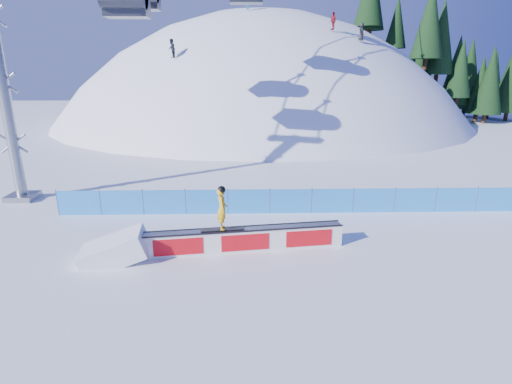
{
  "coord_description": "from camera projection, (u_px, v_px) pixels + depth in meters",
  "views": [
    {
      "loc": [
        -2.12,
        -13.5,
        6.59
      ],
      "look_at": [
        -1.71,
        2.44,
        1.7
      ],
      "focal_mm": 28.0,
      "sensor_mm": 36.0,
      "label": 1
    }
  ],
  "objects": [
    {
      "name": "distant_skiers",
      "position": [
        271.0,
        22.0,
        39.83
      ],
      "size": [
        18.94,
        10.08,
        6.95
      ],
      "color": "black",
      "rests_on": "ground"
    },
    {
      "name": "snow_hill",
      "position": [
        260.0,
        240.0,
        60.31
      ],
      "size": [
        64.0,
        64.0,
        64.0
      ],
      "color": "white",
      "rests_on": "ground"
    },
    {
      "name": "snow_ramp",
      "position": [
        116.0,
        259.0,
        14.52
      ],
      "size": [
        2.61,
        1.83,
        1.51
      ],
      "primitive_type": null,
      "rotation": [
        0.0,
        -0.31,
        0.13
      ],
      "color": "white",
      "rests_on": "ground"
    },
    {
      "name": "snowboarder",
      "position": [
        222.0,
        208.0,
        14.61
      ],
      "size": [
        1.64,
        0.61,
        1.69
      ],
      "rotation": [
        0.0,
        0.0,
        1.69
      ],
      "color": "black",
      "rests_on": "rail_box"
    },
    {
      "name": "treeline",
      "position": [
        457.0,
        51.0,
        50.54
      ],
      "size": [
        22.0,
        12.31,
        18.03
      ],
      "color": "black",
      "rests_on": "ground"
    },
    {
      "name": "ground",
      "position": [
        303.0,
        254.0,
        14.89
      ],
      "size": [
        160.0,
        160.0,
        0.0
      ],
      "primitive_type": "plane",
      "color": "white",
      "rests_on": "ground"
    },
    {
      "name": "rail_box",
      "position": [
        244.0,
        239.0,
        15.11
      ],
      "size": [
        7.58,
        1.53,
        0.91
      ],
      "rotation": [
        0.0,
        0.0,
        0.13
      ],
      "color": "white",
      "rests_on": "ground"
    },
    {
      "name": "safety_fence",
      "position": [
        291.0,
        201.0,
        19.02
      ],
      "size": [
        22.05,
        0.05,
        1.3
      ],
      "color": "#2480DF",
      "rests_on": "ground"
    }
  ]
}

